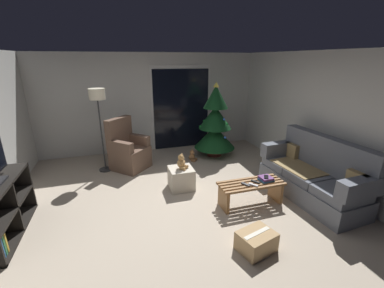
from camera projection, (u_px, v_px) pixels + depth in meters
The scene contains 19 objects.
ground_plane at pixel (181, 208), 4.19m from camera, with size 7.00×7.00×0.00m, color #B2A38E.
wall_back at pixel (151, 103), 6.55m from camera, with size 5.72×0.12×2.50m, color beige.
wall_right at pixel (332, 122), 4.58m from camera, with size 0.12×6.00×2.50m, color beige.
patio_door_frame at pixel (181, 108), 6.76m from camera, with size 1.60×0.02×2.20m, color silver.
patio_door_glass at pixel (181, 110), 6.76m from camera, with size 1.50×0.02×2.10m, color black.
couch at pixel (314, 176), 4.41m from camera, with size 0.89×1.98×1.08m.
coffee_table at pixel (251, 190), 4.21m from camera, with size 1.10×0.40×0.40m.
remote_black at pixel (255, 182), 4.17m from camera, with size 0.04×0.16×0.02m, color black.
remote_graphite at pixel (246, 184), 4.08m from camera, with size 0.04×0.16×0.02m, color #333338.
remote_silver at pixel (253, 185), 4.07m from camera, with size 0.04×0.16×0.02m, color #ADADB2.
book_stack at pixel (266, 179), 4.23m from camera, with size 0.23×0.22×0.07m.
cell_phone at pixel (266, 177), 4.21m from camera, with size 0.07×0.14×0.01m, color black.
christmas_tree at pixel (215, 124), 6.20m from camera, with size 1.01×1.01×1.84m.
armchair at pixel (128, 151), 5.60m from camera, with size 0.97×0.97×1.13m.
floor_lamp at pixel (98, 102), 5.12m from camera, with size 0.32×0.32×1.78m.
ottoman at pixel (181, 178), 4.76m from camera, with size 0.44×0.44×0.41m, color beige.
teddy_bear_honey at pixel (181, 162), 4.65m from camera, with size 0.22×0.21×0.29m.
teddy_bear_chestnut_by_tree at pixel (192, 156), 6.07m from camera, with size 0.22×0.21×0.29m.
cardboard_box_taped_mid_floor at pixel (256, 241), 3.23m from camera, with size 0.53×0.46×0.26m.
Camera 1 is at (-0.90, -3.52, 2.35)m, focal length 23.58 mm.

